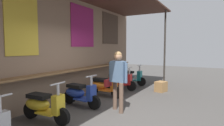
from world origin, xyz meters
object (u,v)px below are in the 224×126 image
scooter_yellow (43,105)px  shopper_with_handbag (118,75)px  scooter_teal (130,77)px  scooter_red (119,80)px  scooter_blue (79,93)px  scooter_orange (102,86)px  merchandise_crate (161,87)px

scooter_yellow → shopper_with_handbag: shopper_with_handbag is taller
scooter_yellow → scooter_teal: bearing=86.4°
scooter_red → scooter_teal: size_ratio=1.00×
scooter_blue → scooter_red: size_ratio=1.00×
scooter_orange → scooter_red: size_ratio=1.00×
scooter_yellow → scooter_teal: same height
scooter_red → merchandise_crate: size_ratio=3.14×
scooter_yellow → scooter_blue: (1.34, -0.00, 0.00)m
shopper_with_handbag → merchandise_crate: bearing=173.3°
scooter_blue → scooter_teal: bearing=93.7°
scooter_yellow → scooter_blue: size_ratio=1.00×
scooter_red → scooter_teal: bearing=87.4°
scooter_red → scooter_teal: 1.18m
scooter_teal → scooter_red: bearing=-90.3°
scooter_red → shopper_with_handbag: 2.76m
merchandise_crate → shopper_with_handbag: bearing=171.2°
scooter_yellow → scooter_red: 3.92m
scooter_blue → merchandise_crate: bearing=65.4°
scooter_blue → scooter_teal: same height
scooter_orange → scooter_red: same height
scooter_orange → merchandise_crate: bearing=46.3°
scooter_red → shopper_with_handbag: shopper_with_handbag is taller
scooter_yellow → scooter_orange: bearing=86.4°
merchandise_crate → scooter_orange: bearing=136.7°
scooter_yellow → scooter_orange: 2.65m
scooter_red → scooter_yellow: bearing=-92.6°
scooter_orange → shopper_with_handbag: shopper_with_handbag is taller
scooter_yellow → scooter_red: same height
scooter_orange → merchandise_crate: 2.43m
scooter_blue → scooter_teal: 3.76m
shopper_with_handbag → scooter_yellow: bearing=-36.4°
scooter_yellow → shopper_with_handbag: 2.04m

